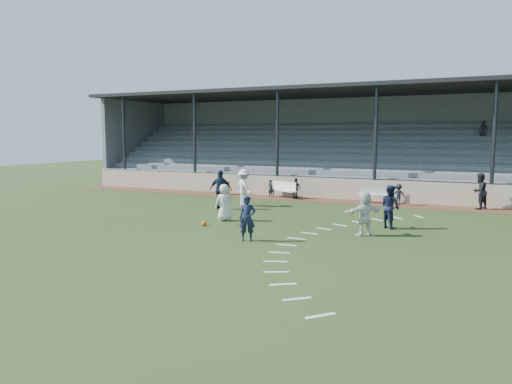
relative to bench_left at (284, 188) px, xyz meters
The scene contains 19 objects.
ground 10.93m from the bench_left, 78.61° to the right, with size 90.00×90.00×0.00m, color #273A17.
cinder_track 2.24m from the bench_left, ahead, with size 34.00×2.00×0.02m, color #532F21.
retaining_wall 2.32m from the bench_left, 21.56° to the left, with size 34.00×0.18×1.20m, color tan.
bench_left is the anchor object (origin of this frame).
bench_right 5.53m from the bench_left, ahead, with size 2.03×1.02×0.95m.
trash_bin 3.86m from the bench_left, behind, with size 0.53×0.53×0.84m, color gold.
football 10.02m from the bench_left, 86.25° to the right, with size 0.21×0.21×0.21m, color #DD500D.
player_white_lead 8.56m from the bench_left, 84.81° to the right, with size 0.79×0.51×1.61m, color silver.
player_navy_lead 12.33m from the bench_left, 73.19° to the right, with size 0.59×0.38×1.60m, color #131A34.
player_navy_mid 10.41m from the bench_left, 43.09° to the right, with size 0.85×0.66×1.75m, color #131A34.
player_white_wing 4.13m from the bench_left, 97.69° to the right, with size 1.25×0.72×1.94m, color silver.
player_navy_wing 5.69m from the bench_left, 101.15° to the right, with size 1.15×0.48×1.97m, color #131A34.
player_white_back 11.45m from the bench_left, 52.04° to the right, with size 1.54×0.49×1.66m, color silver.
official 10.65m from the bench_left, ahead, with size 0.88×0.69×1.81m, color black.
sub_left_near 0.81m from the bench_left, behind, with size 0.38×0.25×1.05m, color black.
sub_left_far 0.86m from the bench_left, 10.27° to the right, with size 0.71×0.29×1.21m, color black.
sub_right 6.75m from the bench_left, ahead, with size 0.73×0.42×1.13m, color black.
grandstand 6.18m from the bench_left, 68.77° to the left, with size 34.60×9.00×6.61m.
penalty_arc 12.42m from the bench_left, 59.60° to the right, with size 3.89×14.63×0.01m.
Camera 1 is at (9.26, -16.53, 3.72)m, focal length 35.00 mm.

